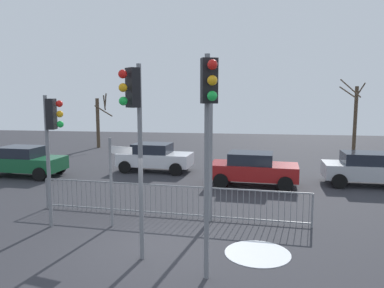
{
  "coord_description": "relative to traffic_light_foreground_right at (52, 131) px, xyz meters",
  "views": [
    {
      "loc": [
        2.5,
        -9.05,
        3.97
      ],
      "look_at": [
        0.6,
        3.58,
        2.3
      ],
      "focal_mm": 34.93,
      "sensor_mm": 36.0,
      "label": 1
    }
  ],
  "objects": [
    {
      "name": "car_white_far",
      "position": [
        0.91,
        8.61,
        -2.15
      ],
      "size": [
        3.92,
        2.17,
        1.47
      ],
      "rotation": [
        0.0,
        0.0,
        -0.08
      ],
      "color": "silver",
      "rests_on": "ground"
    },
    {
      "name": "bare_tree_centre",
      "position": [
        -5.49,
        16.73,
        -0.85
      ],
      "size": [
        1.24,
        1.98,
        4.13
      ],
      "color": "#473828",
      "rests_on": "ground"
    },
    {
      "name": "ground_plane",
      "position": [
        3.23,
        -1.18,
        -2.92
      ],
      "size": [
        60.0,
        60.0,
        0.0
      ],
      "primitive_type": "plane",
      "color": "#2D2D33"
    },
    {
      "name": "car_green_trailing",
      "position": [
        -5.17,
        6.49,
        -2.15
      ],
      "size": [
        3.88,
        2.09,
        1.47
      ],
      "rotation": [
        0.0,
        0.0,
        -0.05
      ],
      "color": "#195933",
      "rests_on": "ground"
    },
    {
      "name": "traffic_light_rear_right",
      "position": [
        3.13,
        -1.91,
        0.52
      ],
      "size": [
        0.46,
        0.47,
        4.69
      ],
      "rotation": [
        0.0,
        0.0,
        2.39
      ],
      "color": "slate",
      "rests_on": "ground"
    },
    {
      "name": "pedestrian_guard_railing",
      "position": [
        3.22,
        1.39,
        -2.36
      ],
      "size": [
        9.03,
        0.73,
        1.07
      ],
      "rotation": [
        0.0,
        0.0,
        -0.07
      ],
      "color": "slate",
      "rests_on": "ground"
    },
    {
      "name": "bare_tree_left",
      "position": [
        12.93,
        16.57,
        -0.39
      ],
      "size": [
        1.65,
        1.64,
        5.08
      ],
      "color": "#473828",
      "rests_on": "ground"
    },
    {
      "name": "direction_sign_post",
      "position": [
        1.75,
        0.27,
        -1.38
      ],
      "size": [
        0.78,
        0.22,
        2.72
      ],
      "rotation": [
        0.0,
        0.0,
        -0.22
      ],
      "color": "slate",
      "rests_on": "ground"
    },
    {
      "name": "traffic_light_mid_right",
      "position": [
        4.94,
        -2.68,
        0.6
      ],
      "size": [
        0.38,
        0.54,
        4.81
      ],
      "rotation": [
        0.0,
        0.0,
        3.49
      ],
      "color": "slate",
      "rests_on": "ground"
    },
    {
      "name": "traffic_light_foreground_left",
      "position": [
        4.56,
        1.3,
        0.65
      ],
      "size": [
        0.38,
        0.54,
        4.88
      ],
      "rotation": [
        0.0,
        0.0,
        0.36
      ],
      "color": "slate",
      "rests_on": "ground"
    },
    {
      "name": "snow_patch_kerb",
      "position": [
        6.04,
        -1.1,
        -2.91
      ],
      "size": [
        1.67,
        1.67,
        0.01
      ],
      "primitive_type": "cylinder",
      "color": "white",
      "rests_on": "ground"
    },
    {
      "name": "car_red_near",
      "position": [
        6.0,
        6.22,
        -2.15
      ],
      "size": [
        3.92,
        2.18,
        1.47
      ],
      "rotation": [
        0.0,
        0.0,
        -0.08
      ],
      "color": "maroon",
      "rests_on": "ground"
    },
    {
      "name": "traffic_light_foreground_right",
      "position": [
        0.0,
        0.0,
        0.0
      ],
      "size": [
        0.57,
        0.34,
        3.98
      ],
      "rotation": [
        0.0,
        0.0,
        4.84
      ],
      "color": "slate",
      "rests_on": "ground"
    },
    {
      "name": "car_silver_mid",
      "position": [
        11.0,
        6.96,
        -2.15
      ],
      "size": [
        3.87,
        2.06,
        1.47
      ],
      "rotation": [
        0.0,
        0.0,
        -0.04
      ],
      "color": "#B2B5BA",
      "rests_on": "ground"
    }
  ]
}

